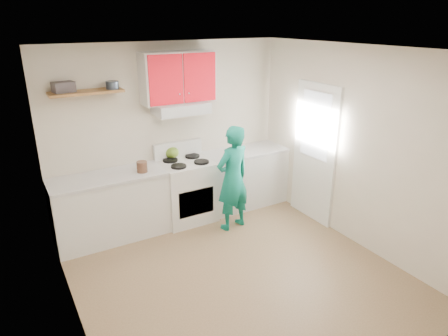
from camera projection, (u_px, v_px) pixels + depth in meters
floor at (236, 273)px, 4.86m from camera, size 3.80×3.80×0.00m
ceiling at (239, 50)px, 3.94m from camera, size 3.60×3.80×0.04m
back_wall at (169, 133)px, 5.94m from camera, size 3.60×0.04×2.60m
front_wall at (378, 256)px, 2.86m from camera, size 3.60×0.04×2.60m
left_wall at (65, 210)px, 3.55m from camera, size 0.04×3.80×2.60m
right_wall at (354, 148)px, 5.25m from camera, size 0.04×3.80×2.60m
door at (314, 153)px, 5.90m from camera, size 0.05×0.85×2.05m
door_glass at (315, 125)px, 5.74m from camera, size 0.01×0.55×0.95m
counter_left at (111, 208)px, 5.51m from camera, size 1.52×0.60×0.90m
counter_right at (244, 178)px, 6.53m from camera, size 1.32×0.60×0.90m
stove at (187, 191)px, 6.02m from camera, size 0.76×0.65×0.92m
range_hood at (181, 108)px, 5.67m from camera, size 0.76×0.44×0.15m
upper_cabinets at (178, 77)px, 5.56m from camera, size 1.02×0.33×0.70m
shelf at (86, 92)px, 5.02m from camera, size 0.90×0.30×0.04m
books at (63, 87)px, 4.89m from camera, size 0.28×0.22×0.13m
tin at (112, 85)px, 5.13m from camera, size 0.19×0.19×0.10m
kettle at (172, 153)px, 5.98m from camera, size 0.25×0.25×0.18m
crock at (142, 168)px, 5.45m from camera, size 0.18×0.18×0.17m
cutting_board at (239, 153)px, 6.26m from camera, size 0.32×0.25×0.02m
silicone_mat at (261, 147)px, 6.58m from camera, size 0.33×0.30×0.01m
person at (233, 178)px, 5.67m from camera, size 0.62×0.47×1.53m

